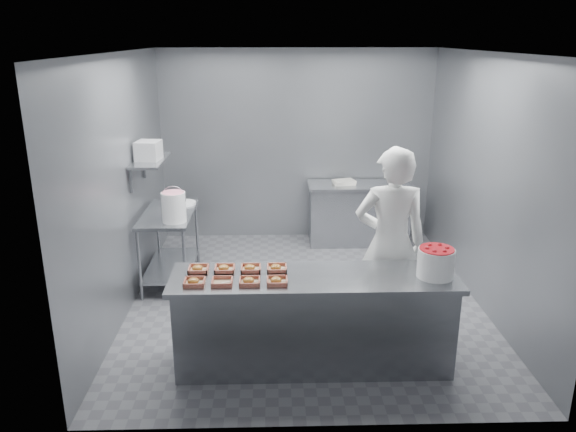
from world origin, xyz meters
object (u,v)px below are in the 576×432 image
object	(u,v)px
tray_2	(249,281)
tray_3	(277,281)
service_counter	(314,320)
tray_4	(198,269)
tray_5	(224,268)
tray_0	(194,282)
appliance	(149,150)
glaze_bucket	(174,206)
strawberry_tub	(436,262)
back_counter	(358,213)
worker	(390,243)
tray_7	(277,268)
tray_6	(251,268)
prep_table	(170,236)
tray_1	(222,282)

from	to	relation	value
tray_2	tray_3	world-z (taller)	same
service_counter	tray_4	size ratio (longest dim) A/B	13.88
tray_3	tray_5	world-z (taller)	same
tray_0	tray_3	bearing A→B (deg)	0.00
service_counter	tray_3	distance (m)	0.60
service_counter	appliance	xyz separation A→B (m)	(-1.82, 1.91, 1.22)
tray_3	glaze_bucket	world-z (taller)	glaze_bucket
strawberry_tub	glaze_bucket	bearing A→B (deg)	147.70
back_counter	worker	xyz separation A→B (m)	(-0.10, -2.65, 0.53)
tray_0	tray_7	distance (m)	0.77
tray_6	tray_0	bearing A→B (deg)	-149.33
tray_3	tray_6	world-z (taller)	same
prep_table	tray_1	bearing A→B (deg)	-68.24
tray_4	worker	world-z (taller)	worker
tray_0	tray_1	distance (m)	0.24
tray_5	strawberry_tub	xyz separation A→B (m)	(1.90, -0.18, 0.12)
glaze_bucket	back_counter	bearing A→B (deg)	34.47
worker	glaze_bucket	world-z (taller)	worker
service_counter	tray_7	world-z (taller)	tray_7
strawberry_tub	tray_2	bearing A→B (deg)	-176.53
tray_7	worker	distance (m)	1.23
service_counter	tray_0	distance (m)	1.17
glaze_bucket	service_counter	bearing A→B (deg)	-46.58
tray_6	glaze_bucket	world-z (taller)	glaze_bucket
tray_1	tray_5	world-z (taller)	tray_5
prep_table	tray_0	size ratio (longest dim) A/B	6.40
tray_0	tray_1	xyz separation A→B (m)	(0.24, 0.00, -0.00)
back_counter	service_counter	bearing A→B (deg)	-105.48
back_counter	tray_7	distance (m)	3.38
prep_table	tray_3	xyz separation A→B (m)	(1.31, -2.09, 0.33)
tray_4	glaze_bucket	size ratio (longest dim) A/B	0.44
tray_2	worker	size ratio (longest dim) A/B	0.10
tray_2	worker	bearing A→B (deg)	28.24
tray_7	tray_5	bearing A→B (deg)	180.00
tray_4	tray_5	world-z (taller)	same
tray_0	glaze_bucket	bearing A→B (deg)	104.57
back_counter	tray_0	distance (m)	3.94
tray_3	appliance	bearing A→B (deg)	125.84
service_counter	tray_6	world-z (taller)	tray_6
tray_1	tray_2	xyz separation A→B (m)	(0.24, -0.00, 0.00)
tray_1	service_counter	bearing A→B (deg)	9.90
back_counter	tray_0	size ratio (longest dim) A/B	8.01
tray_2	tray_6	distance (m)	0.28
tray_1	tray_5	bearing A→B (deg)	90.61
prep_table	strawberry_tub	bearing A→B (deg)	-36.11
tray_1	tray_2	world-z (taller)	tray_2
tray_1	tray_2	distance (m)	0.24
tray_4	tray_7	xyz separation A→B (m)	(0.72, 0.00, 0.00)
tray_3	strawberry_tub	world-z (taller)	strawberry_tub
glaze_bucket	appliance	size ratio (longest dim) A/B	1.43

